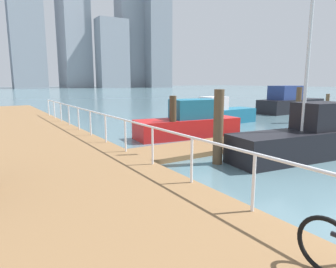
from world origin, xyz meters
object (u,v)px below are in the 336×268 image
(moored_boat_3, at_px, (221,114))
(moored_boat_1, at_px, (189,123))
(moored_boat_0, at_px, (290,103))
(moored_boat_2, at_px, (305,138))

(moored_boat_3, bearing_deg, moored_boat_1, -149.22)
(moored_boat_0, xyz_separation_m, moored_boat_3, (-9.80, -1.98, -0.25))
(moored_boat_0, xyz_separation_m, moored_boat_1, (-14.30, -4.66, -0.18))
(moored_boat_0, distance_m, moored_boat_2, 16.73)
(moored_boat_0, xyz_separation_m, moored_boat_2, (-13.29, -10.16, -0.14))
(moored_boat_1, xyz_separation_m, moored_boat_2, (1.01, -5.50, 0.04))
(moored_boat_0, distance_m, moored_boat_3, 10.00)
(moored_boat_0, distance_m, moored_boat_1, 15.05)
(moored_boat_0, bearing_deg, moored_boat_1, -161.95)
(moored_boat_1, height_order, moored_boat_2, moored_boat_2)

